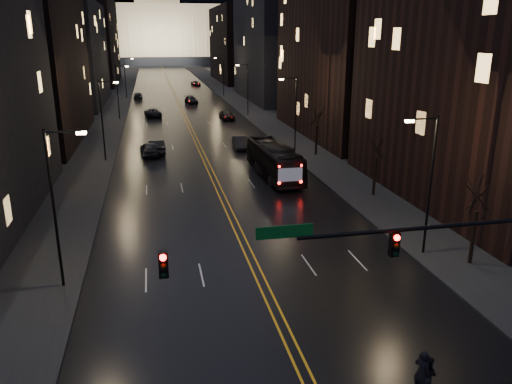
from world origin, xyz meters
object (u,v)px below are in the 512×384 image
pedestrian_b (427,375)px  pedestrian_a (422,373)px  oncoming_car_b (156,146)px  receding_car_a (241,143)px  bus (274,160)px  traffic_signal (448,251)px  oncoming_car_a (150,149)px

pedestrian_b → pedestrian_a: bearing=56.5°
oncoming_car_b → receding_car_a: bearing=176.4°
bus → oncoming_car_b: bus is taller
traffic_signal → bus: bearing=89.8°
receding_car_a → pedestrian_a: bearing=-90.6°
traffic_signal → receding_car_a: 43.78m
oncoming_car_a → pedestrian_b: pedestrian_b is taller
oncoming_car_a → pedestrian_b: (10.44, -43.94, 0.01)m
traffic_signal → receding_car_a: size_ratio=3.74×
bus → pedestrian_a: (-1.92, -32.13, -0.67)m
traffic_signal → pedestrian_b: (-1.60, -2.00, -4.26)m
oncoming_car_b → receding_car_a: oncoming_car_b is taller
traffic_signal → bus: traffic_signal is taller
bus → pedestrian_b: bus is taller
traffic_signal → pedestrian_b: size_ratio=10.25×
bus → pedestrian_b: bearing=-96.0°
oncoming_car_a → receding_car_a: (11.14, 1.61, -0.07)m
receding_car_a → pedestrian_a: (-0.92, -45.55, 0.22)m
traffic_signal → pedestrian_a: bearing=-132.4°
oncoming_car_a → receding_car_a: oncoming_car_a is taller
oncoming_car_a → traffic_signal: bearing=101.0°
traffic_signal → receding_car_a: (-0.90, 43.56, -4.34)m
traffic_signal → pedestrian_a: size_ratio=8.78×
oncoming_car_b → receding_car_a: size_ratio=1.04×
oncoming_car_a → pedestrian_b: size_ratio=2.89×
oncoming_car_a → receding_car_a: bearing=-176.8°
oncoming_car_b → pedestrian_b: pedestrian_b is taller
bus → receding_car_a: (-1.01, 13.43, -0.89)m
traffic_signal → bus: 30.33m
pedestrian_a → pedestrian_b: bearing=-114.9°
bus → oncoming_car_a: (-12.15, 11.81, -0.82)m
oncoming_car_a → pedestrian_a: size_ratio=2.47×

